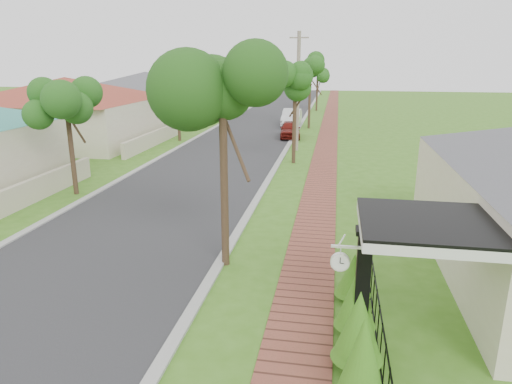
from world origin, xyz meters
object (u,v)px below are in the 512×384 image
Objects in this scene: parked_car_white at (292,118)px; station_clock at (341,261)px; near_tree at (223,103)px; parked_car_red at (290,129)px; utility_pole at (298,92)px; porch_post at (362,290)px.

station_clock reaches higher than parked_car_white.
near_tree is at bearing 133.13° from station_clock.
station_clock is at bearing -87.70° from parked_car_red.
parked_car_white is 0.60× the size of utility_pole.
parked_car_white reaches higher than parked_car_red.
utility_pole is at bearing 97.34° from station_clock.
parked_car_red is 6.48m from parked_car_white.
porch_post reaches higher than parked_car_white.
parked_car_red is at bearing -86.14° from parked_car_white.
utility_pole is (-3.22, 20.81, 2.68)m from porch_post.
porch_post is 0.34× the size of utility_pole.
parked_car_red is at bearing 100.69° from utility_pole.
parked_car_white is at bearing 98.26° from porch_post.
parked_car_white is 6.91× the size of station_clock.
parked_car_red is 0.63× the size of near_tree.
parked_car_red is at bearing 99.16° from porch_post.
porch_post is at bearing -86.52° from parked_car_red.
parked_car_red is 23.05m from near_tree.
parked_car_white is (-0.52, 6.46, 0.11)m from parked_car_red.
porch_post is at bearing -81.20° from utility_pole.
utility_pole is (0.50, 17.76, -0.91)m from near_tree.
porch_post is 6.00m from near_tree.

